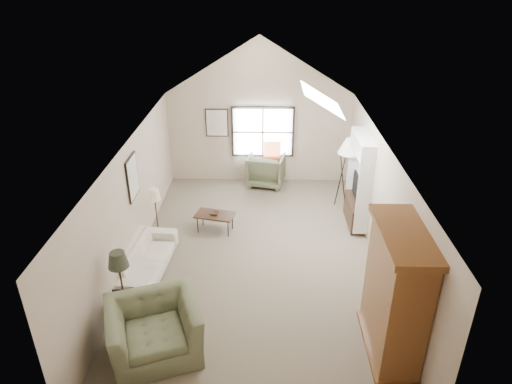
{
  "coord_description": "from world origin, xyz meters",
  "views": [
    {
      "loc": [
        0.2,
        -7.91,
        5.58
      ],
      "look_at": [
        0.0,
        0.4,
        1.4
      ],
      "focal_mm": 32.0,
      "sensor_mm": 36.0,
      "label": 1
    }
  ],
  "objects_px": {
    "armoire": "(395,294)",
    "sofa": "(145,259)",
    "coffee_table": "(215,223)",
    "armchair_near": "(154,330)",
    "side_table": "(122,316)",
    "armchair_far": "(266,169)",
    "side_chair": "(273,165)"
  },
  "relations": [
    {
      "from": "armchair_near",
      "to": "side_chair",
      "type": "xyz_separation_m",
      "value": [
        1.91,
        6.26,
        0.14
      ]
    },
    {
      "from": "armchair_near",
      "to": "armoire",
      "type": "bearing_deg",
      "value": -17.73
    },
    {
      "from": "armoire",
      "to": "armchair_far",
      "type": "xyz_separation_m",
      "value": [
        -1.97,
        6.1,
        -0.65
      ]
    },
    {
      "from": "coffee_table",
      "to": "sofa",
      "type": "bearing_deg",
      "value": -127.94
    },
    {
      "from": "armoire",
      "to": "armchair_far",
      "type": "relative_size",
      "value": 2.2
    },
    {
      "from": "armoire",
      "to": "sofa",
      "type": "height_order",
      "value": "armoire"
    },
    {
      "from": "sofa",
      "to": "armchair_near",
      "type": "distance_m",
      "value": 2.23
    },
    {
      "from": "armoire",
      "to": "sofa",
      "type": "relative_size",
      "value": 1.07
    },
    {
      "from": "sofa",
      "to": "coffee_table",
      "type": "distance_m",
      "value": 2.01
    },
    {
      "from": "armoire",
      "to": "sofa",
      "type": "xyz_separation_m",
      "value": [
        -4.38,
        1.96,
        -0.8
      ]
    },
    {
      "from": "sofa",
      "to": "armchair_far",
      "type": "xyz_separation_m",
      "value": [
        2.41,
        4.14,
        0.15
      ]
    },
    {
      "from": "armoire",
      "to": "coffee_table",
      "type": "relative_size",
      "value": 2.53
    },
    {
      "from": "armchair_far",
      "to": "side_table",
      "type": "bearing_deg",
      "value": 78.37
    },
    {
      "from": "armchair_near",
      "to": "coffee_table",
      "type": "xyz_separation_m",
      "value": [
        0.56,
        3.71,
        -0.23
      ]
    },
    {
      "from": "armoire",
      "to": "sofa",
      "type": "distance_m",
      "value": 4.87
    },
    {
      "from": "coffee_table",
      "to": "side_chair",
      "type": "bearing_deg",
      "value": 62.11
    },
    {
      "from": "sofa",
      "to": "armchair_far",
      "type": "height_order",
      "value": "armchair_far"
    },
    {
      "from": "armoire",
      "to": "armchair_far",
      "type": "height_order",
      "value": "armoire"
    },
    {
      "from": "armoire",
      "to": "coffee_table",
      "type": "distance_m",
      "value": 4.82
    },
    {
      "from": "armchair_far",
      "to": "armoire",
      "type": "bearing_deg",
      "value": 119.05
    },
    {
      "from": "armchair_far",
      "to": "coffee_table",
      "type": "height_order",
      "value": "armchair_far"
    },
    {
      "from": "sofa",
      "to": "armchair_near",
      "type": "xyz_separation_m",
      "value": [
        0.68,
        -2.12,
        0.15
      ]
    },
    {
      "from": "coffee_table",
      "to": "armchair_near",
      "type": "bearing_deg",
      "value": -98.6
    },
    {
      "from": "sofa",
      "to": "side_table",
      "type": "distance_m",
      "value": 1.6
    },
    {
      "from": "armchair_near",
      "to": "side_chair",
      "type": "distance_m",
      "value": 6.55
    },
    {
      "from": "armoire",
      "to": "sofa",
      "type": "bearing_deg",
      "value": 155.88
    },
    {
      "from": "armchair_far",
      "to": "coffee_table",
      "type": "relative_size",
      "value": 1.15
    },
    {
      "from": "side_table",
      "to": "armoire",
      "type": "bearing_deg",
      "value": -4.72
    },
    {
      "from": "armchair_far",
      "to": "coffee_table",
      "type": "bearing_deg",
      "value": 76.46
    },
    {
      "from": "armchair_near",
      "to": "side_table",
      "type": "height_order",
      "value": "armchair_near"
    },
    {
      "from": "armchair_near",
      "to": "coffee_table",
      "type": "relative_size",
      "value": 1.59
    },
    {
      "from": "side_table",
      "to": "side_chair",
      "type": "xyz_separation_m",
      "value": [
        2.59,
        5.74,
        0.34
      ]
    }
  ]
}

